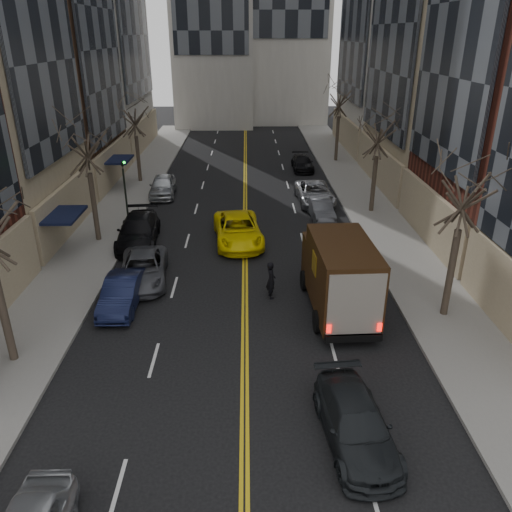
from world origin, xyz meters
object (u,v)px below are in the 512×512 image
(taxi, at_px, (238,230))
(observer_sedan, at_px, (356,424))
(pedestrian, at_px, (271,280))
(ups_truck, at_px, (339,275))

(taxi, bearing_deg, observer_sedan, -83.15)
(pedestrian, bearing_deg, taxi, 0.71)
(ups_truck, height_order, taxi, ups_truck)
(taxi, height_order, pedestrian, pedestrian)
(ups_truck, xyz_separation_m, observer_sedan, (-0.77, -7.91, -1.09))
(observer_sedan, bearing_deg, taxi, 97.60)
(observer_sedan, relative_size, pedestrian, 2.64)
(ups_truck, height_order, observer_sedan, ups_truck)
(ups_truck, bearing_deg, pedestrian, 154.40)
(observer_sedan, distance_m, pedestrian, 9.42)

